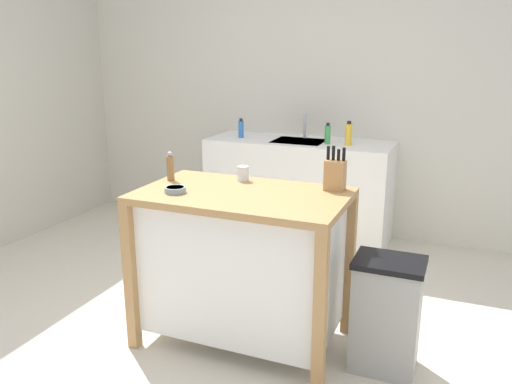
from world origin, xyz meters
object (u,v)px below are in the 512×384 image
sink_faucet (305,126)px  bottle_spray_cleaner (349,134)px  trash_bin (386,315)px  bottle_hand_soap (241,129)px  drinking_cup (243,174)px  kitchen_island (243,259)px  bowl_ceramic_small (175,190)px  knife_block (335,174)px  pepper_grinder (170,167)px  bottle_dish_soap (328,134)px

sink_faucet → bottle_spray_cleaner: sink_faucet is taller
trash_bin → bottle_spray_cleaner: bottle_spray_cleaner is taller
bottle_hand_soap → sink_faucet: bearing=20.5°
drinking_cup → sink_faucet: size_ratio=0.40×
sink_faucet → bottle_spray_cleaner: (0.44, -0.20, -0.02)m
kitchen_island → bottle_hand_soap: bottle_hand_soap is taller
bowl_ceramic_small → bottle_spray_cleaner: bottle_spray_cleaner is taller
knife_block → drinking_cup: size_ratio=2.80×
bowl_ceramic_small → trash_bin: (1.16, 0.17, -0.61)m
pepper_grinder → bottle_hand_soap: size_ratio=1.03×
trash_bin → bottle_hand_soap: bearing=133.4°
bowl_ceramic_small → trash_bin: bowl_ceramic_small is taller
bowl_ceramic_small → trash_bin: bearing=8.4°
sink_faucet → drinking_cup: bearing=-85.5°
bowl_ceramic_small → bottle_spray_cleaner: size_ratio=0.59×
bottle_dish_soap → pepper_grinder: bearing=-108.6°
knife_block → bottle_spray_cleaner: 1.47m
pepper_grinder → bottle_hand_soap: 1.63m
drinking_cup → bottle_spray_cleaner: (0.31, 1.46, 0.04)m
bottle_dish_soap → bottle_spray_cleaner: bottle_spray_cleaner is taller
kitchen_island → sink_faucet: 1.97m
bowl_ceramic_small → drinking_cup: size_ratio=1.32×
bottle_hand_soap → trash_bin: bearing=-46.6°
trash_bin → sink_faucet: 2.25m
kitchen_island → knife_block: size_ratio=4.64×
drinking_cup → bottle_hand_soap: bearing=114.4°
knife_block → sink_faucet: knife_block is taller
kitchen_island → bottle_dish_soap: (0.04, 1.68, 0.47)m
pepper_grinder → bottle_dish_soap: bearing=71.4°
bowl_ceramic_small → sink_faucet: size_ratio=0.53×
pepper_grinder → bottle_dish_soap: 1.69m
bottle_spray_cleaner → bottle_hand_soap: 0.97m
trash_bin → bottle_hand_soap: bottle_hand_soap is taller
drinking_cup → bottle_hand_soap: bottle_hand_soap is taller
sink_faucet → bottle_hand_soap: bearing=-159.5°
bowl_ceramic_small → pepper_grinder: bearing=126.3°
bowl_ceramic_small → bottle_hand_soap: 1.89m
knife_block → trash_bin: bearing=-32.2°
pepper_grinder → sink_faucet: bearing=81.4°
knife_block → trash_bin: (0.36, -0.23, -0.68)m
bottle_dish_soap → bottle_spray_cleaner: size_ratio=0.88×
knife_block → bottle_hand_soap: size_ratio=1.45×
knife_block → sink_faucet: 1.78m
drinking_cup → bottle_hand_soap: size_ratio=0.52×
knife_block → drinking_cup: 0.56m
sink_faucet → pepper_grinder: bearing=-98.6°
knife_block → bowl_ceramic_small: bearing=-153.5°
pepper_grinder → bottle_spray_cleaner: size_ratio=0.88×
kitchen_island → bottle_dish_soap: bearing=88.8°
kitchen_island → drinking_cup: 0.51m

